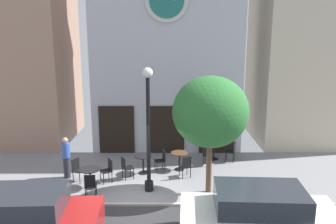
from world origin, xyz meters
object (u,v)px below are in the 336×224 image
at_px(cafe_chair_right_end, 92,184).
at_px(cafe_chair_by_entrance, 187,165).
at_px(street_tree, 212,112).
at_px(pedestrian_blue, 68,157).
at_px(cafe_chair_mid_row, 209,154).
at_px(cafe_table_rightmost, 92,174).
at_px(cafe_table_center_right, 145,160).
at_px(cafe_chair_curbside, 109,169).
at_px(cafe_table_center_left, 181,158).
at_px(parked_car_red, 21,219).
at_px(parked_car_white, 260,216).
at_px(cafe_chair_near_lamp, 163,159).
at_px(cafe_chair_facing_wall, 234,150).
at_px(street_lamp, 150,130).
at_px(cafe_chair_corner, 127,166).
at_px(cafe_table_leftmost, 215,149).
at_px(cafe_chair_near_tree, 79,168).

xyz_separation_m(cafe_chair_right_end, cafe_chair_by_entrance, (3.41, 1.76, 0.00)).
xyz_separation_m(street_tree, pedestrian_blue, (-5.49, 1.30, -2.12)).
bearing_deg(cafe_chair_right_end, cafe_chair_mid_row, 34.94).
height_order(cafe_table_rightmost, cafe_table_center_right, cafe_table_center_right).
height_order(cafe_chair_curbside, pedestrian_blue, pedestrian_blue).
height_order(cafe_table_center_left, pedestrian_blue, pedestrian_blue).
height_order(parked_car_red, parked_car_white, same).
xyz_separation_m(cafe_table_center_left, cafe_chair_near_lamp, (-0.74, -0.13, -0.01)).
bearing_deg(parked_car_red, cafe_table_center_left, 50.03).
relative_size(cafe_chair_facing_wall, pedestrian_blue, 0.54).
xyz_separation_m(cafe_chair_curbside, cafe_chair_facing_wall, (5.19, 2.17, 0.00)).
relative_size(cafe_table_center_right, cafe_table_center_left, 1.01).
bearing_deg(cafe_chair_curbside, cafe_table_center_right, 32.26).
bearing_deg(cafe_table_center_right, pedestrian_blue, -171.63).
xyz_separation_m(street_lamp, cafe_chair_corner, (-0.97, 1.04, -1.76)).
xyz_separation_m(street_lamp, cafe_table_center_right, (-0.32, 1.61, -1.72)).
height_order(street_lamp, cafe_chair_right_end, street_lamp).
xyz_separation_m(cafe_chair_facing_wall, parked_car_white, (-0.37, -6.10, 0.23)).
xyz_separation_m(cafe_chair_curbside, cafe_chair_by_entrance, (3.03, 0.38, 0.00)).
bearing_deg(street_tree, cafe_chair_curbside, 166.33).
bearing_deg(pedestrian_blue, cafe_chair_facing_wall, 14.54).
height_order(cafe_chair_mid_row, pedestrian_blue, pedestrian_blue).
height_order(cafe_table_leftmost, cafe_chair_curbside, cafe_chair_curbside).
distance_m(cafe_table_leftmost, pedestrian_blue, 6.47).
xyz_separation_m(cafe_chair_near_tree, pedestrian_blue, (-0.51, 0.32, 0.33)).
bearing_deg(parked_car_white, cafe_chair_curbside, 140.76).
height_order(cafe_table_center_right, cafe_chair_right_end, cafe_chair_right_end).
bearing_deg(cafe_table_center_right, cafe_chair_facing_wall, 19.09).
height_order(street_tree, cafe_chair_facing_wall, street_tree).
distance_m(cafe_chair_curbside, parked_car_red, 4.47).
bearing_deg(cafe_table_center_right, parked_car_white, -53.56).
bearing_deg(cafe_table_leftmost, street_tree, -100.60).
relative_size(cafe_chair_corner, cafe_chair_near_tree, 1.00).
xyz_separation_m(street_lamp, pedestrian_blue, (-3.33, 1.17, -1.43)).
xyz_separation_m(street_tree, cafe_table_rightmost, (-4.36, 0.36, -2.43)).
distance_m(street_tree, cafe_chair_by_entrance, 2.88).
distance_m(cafe_table_center_left, cafe_chair_mid_row, 1.35).
distance_m(cafe_table_rightmost, cafe_table_center_right, 2.33).
bearing_deg(cafe_chair_near_lamp, cafe_table_center_left, 10.29).
distance_m(cafe_chair_by_entrance, pedestrian_blue, 4.74).
bearing_deg(parked_car_red, cafe_chair_facing_wall, 42.59).
distance_m(street_tree, parked_car_red, 6.72).
xyz_separation_m(cafe_chair_curbside, parked_car_white, (4.82, -3.94, 0.23)).
distance_m(cafe_table_center_right, pedestrian_blue, 3.05).
relative_size(cafe_chair_curbside, cafe_chair_near_tree, 1.00).
height_order(street_tree, cafe_chair_corner, street_tree).
height_order(street_lamp, cafe_chair_by_entrance, street_lamp).
bearing_deg(cafe_chair_by_entrance, street_lamp, -140.20).
height_order(cafe_table_center_left, cafe_table_leftmost, cafe_table_center_left).
bearing_deg(cafe_chair_facing_wall, cafe_table_leftmost, 160.83).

